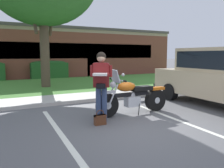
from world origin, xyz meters
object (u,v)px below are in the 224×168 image
object	(u,v)px
handbag	(100,119)
brick_building	(16,52)
motorcycle	(135,96)
parked_suv_adjacent	(224,76)
hedge_center_left	(49,69)
rider_person	(101,81)

from	to	relation	value
handbag	brick_building	world-z (taller)	brick_building
motorcycle	parked_suv_adjacent	xyz separation A→B (m)	(3.06, -0.49, 0.47)
hedge_center_left	brick_building	xyz separation A→B (m)	(-1.43, 5.58, 1.20)
hedge_center_left	rider_person	bearing A→B (deg)	-97.73
parked_suv_adjacent	hedge_center_left	size ratio (longest dim) A/B	1.99
motorcycle	brick_building	bearing A→B (deg)	93.70
parked_suv_adjacent	brick_building	size ratio (longest dim) A/B	0.20
parked_suv_adjacent	rider_person	bearing A→B (deg)	177.21
handbag	brick_building	distance (m)	17.21
motorcycle	handbag	distance (m)	1.46
parked_suv_adjacent	brick_building	distance (m)	17.62
motorcycle	hedge_center_left	world-z (taller)	motorcycle
rider_person	hedge_center_left	size ratio (longest dim) A/B	0.69
motorcycle	hedge_center_left	bearing A→B (deg)	88.17
handbag	hedge_center_left	distance (m)	11.67
hedge_center_left	brick_building	bearing A→B (deg)	104.34
handbag	hedge_center_left	world-z (taller)	hedge_center_left
parked_suv_adjacent	hedge_center_left	distance (m)	11.83
handbag	hedge_center_left	bearing A→B (deg)	81.71
hedge_center_left	parked_suv_adjacent	bearing A→B (deg)	-76.75
handbag	parked_suv_adjacent	bearing A→B (deg)	0.26
brick_building	parked_suv_adjacent	bearing A→B (deg)	-76.39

